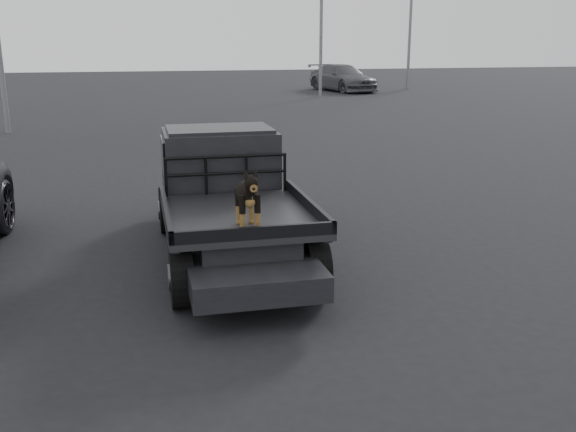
{
  "coord_description": "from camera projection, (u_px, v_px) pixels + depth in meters",
  "views": [
    {
      "loc": [
        -0.74,
        -7.37,
        3.13
      ],
      "look_at": [
        0.85,
        -0.53,
        1.19
      ],
      "focal_mm": 40.0,
      "sensor_mm": 36.0,
      "label": 1
    }
  ],
  "objects": [
    {
      "name": "ground",
      "position": [
        211.0,
        301.0,
        7.92
      ],
      "size": [
        120.0,
        120.0,
        0.0
      ],
      "primitive_type": "plane",
      "color": "black",
      "rests_on": "ground"
    },
    {
      "name": "ute_cab",
      "position": [
        220.0,
        155.0,
        10.08
      ],
      "size": [
        1.72,
        1.3,
        0.88
      ],
      "primitive_type": null,
      "color": "black",
      "rests_on": "flatbed_ute"
    },
    {
      "name": "distant_car_b",
      "position": [
        343.0,
        78.0,
        39.64
      ],
      "size": [
        3.49,
        5.89,
        1.6
      ],
      "primitive_type": "imported",
      "rotation": [
        0.0,
        0.0,
        0.24
      ],
      "color": "#4A4A4F",
      "rests_on": "ground"
    },
    {
      "name": "dog",
      "position": [
        247.0,
        198.0,
        7.68
      ],
      "size": [
        0.32,
        0.6,
        0.74
      ],
      "primitive_type": null,
      "color": "black",
      "rests_on": "flatbed_ute"
    },
    {
      "name": "headache_rack",
      "position": [
        227.0,
        175.0,
        9.42
      ],
      "size": [
        1.8,
        0.08,
        0.55
      ],
      "primitive_type": null,
      "color": "black",
      "rests_on": "flatbed_ute"
    },
    {
      "name": "flatbed_ute",
      "position": [
        230.0,
        227.0,
        9.43
      ],
      "size": [
        2.0,
        5.4,
        0.92
      ],
      "primitive_type": null,
      "color": "black",
      "rests_on": "ground"
    }
  ]
}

